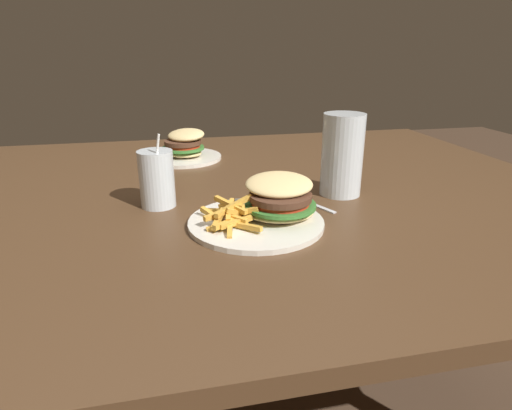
{
  "coord_description": "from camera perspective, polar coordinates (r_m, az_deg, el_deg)",
  "views": [
    {
      "loc": [
        -0.18,
        -0.96,
        1.04
      ],
      "look_at": [
        -0.02,
        -0.22,
        0.75
      ],
      "focal_mm": 30.0,
      "sensor_mm": 36.0,
      "label": 1
    }
  ],
  "objects": [
    {
      "name": "meal_plate_near",
      "position": [
        0.82,
        1.7,
        -0.35
      ],
      "size": [
        0.26,
        0.26,
        0.09
      ],
      "color": "silver",
      "rests_on": "dining_table"
    },
    {
      "name": "beer_glass",
      "position": [
        0.99,
        11.39,
        6.13
      ],
      "size": [
        0.09,
        0.09,
        0.18
      ],
      "color": "silver",
      "rests_on": "dining_table"
    },
    {
      "name": "meal_plate_far",
      "position": [
        1.31,
        -9.58,
        7.43
      ],
      "size": [
        0.23,
        0.23,
        0.09
      ],
      "color": "silver",
      "rests_on": "dining_table"
    },
    {
      "name": "juice_glass",
      "position": [
        0.93,
        -13.07,
        3.17
      ],
      "size": [
        0.07,
        0.07,
        0.16
      ],
      "color": "silver",
      "rests_on": "dining_table"
    },
    {
      "name": "spoon",
      "position": [
        0.98,
        4.75,
        1.5
      ],
      "size": [
        0.1,
        0.16,
        0.01
      ],
      "rotation": [
        0.0,
        0.0,
        2.01
      ],
      "color": "silver",
      "rests_on": "dining_table"
    },
    {
      "name": "dining_table",
      "position": [
        1.06,
        -1.42,
        -1.55
      ],
      "size": [
        1.6,
        1.24,
        0.71
      ],
      "color": "#4C331E",
      "rests_on": "ground_plane"
    }
  ]
}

